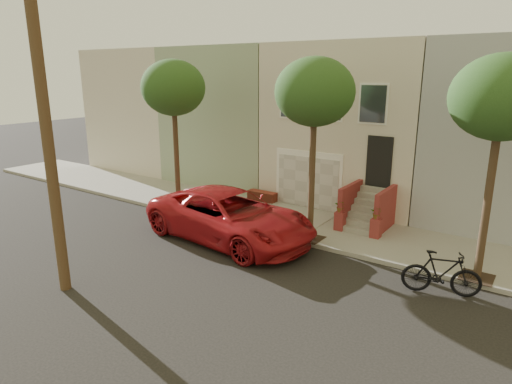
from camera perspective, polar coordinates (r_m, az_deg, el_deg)
The scene contains 8 objects.
ground at distance 13.83m, azimuth -4.71°, elevation -10.41°, with size 90.00×90.00×0.00m, color black.
sidewalk at distance 17.92m, azimuth 6.24°, elevation -4.08°, with size 40.00×3.70×0.15m, color gray.
house_row at distance 22.36m, azimuth 13.84°, elevation 8.82°, with size 33.10×11.70×7.00m.
tree_left at distance 19.08m, azimuth -10.52°, elevation 12.83°, with size 2.70×2.57×6.30m.
tree_mid at distance 15.19m, azimuth 7.49°, elevation 12.40°, with size 2.70×2.57×6.30m.
tree_right at distance 13.56m, azimuth 28.91°, elevation 10.35°, with size 2.70×2.57×6.30m.
pickup_truck at distance 16.14m, azimuth -3.35°, elevation -3.08°, with size 3.02×6.55×1.82m, color #A4141B.
motorcycle at distance 13.39m, azimuth 22.61°, elevation -9.54°, with size 0.59×2.09×1.26m, color black.
Camera 1 is at (8.02, -9.55, 5.97)m, focal length 31.33 mm.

